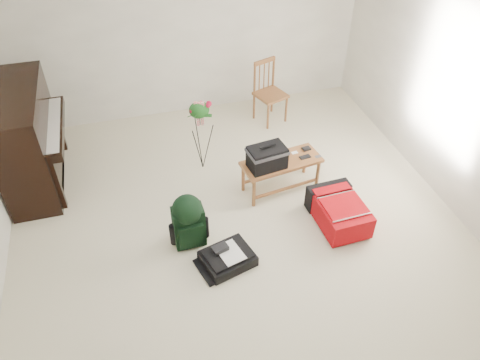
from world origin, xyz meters
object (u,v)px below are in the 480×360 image
object	(u,v)px
piano	(29,141)
bench	(271,158)
black_duffel	(227,257)
red_suitcase	(337,208)
flower_stand	(201,136)
green_backpack	(188,219)
dining_chair	(270,93)

from	to	relation	value
piano	bench	world-z (taller)	piano
piano	bench	bearing A→B (deg)	-20.17
piano	black_duffel	xyz separation A→B (m)	(1.94, -1.95, -0.52)
red_suitcase	flower_stand	size ratio (longest dim) A/B	0.74
black_duffel	green_backpack	xyz separation A→B (m)	(-0.32, 0.38, 0.28)
piano	red_suitcase	xyz separation A→B (m)	(3.30, -1.66, -0.43)
bench	green_backpack	size ratio (longest dim) A/B	1.53
black_duffel	flower_stand	size ratio (longest dim) A/B	0.59
red_suitcase	green_backpack	distance (m)	1.70
black_duffel	bench	bearing A→B (deg)	35.53
piano	bench	size ratio (longest dim) A/B	1.49
piano	black_duffel	bearing A→B (deg)	-45.23
piano	bench	xyz separation A→B (m)	(2.71, -1.00, -0.08)
black_duffel	flower_stand	world-z (taller)	flower_stand
green_backpack	flower_stand	bearing A→B (deg)	70.28
red_suitcase	dining_chair	bearing A→B (deg)	89.61
dining_chair	black_duffel	xyz separation A→B (m)	(-1.29, -2.51, -0.36)
piano	green_backpack	world-z (taller)	piano
bench	green_backpack	world-z (taller)	bench
dining_chair	flower_stand	size ratio (longest dim) A/B	0.89
dining_chair	red_suitcase	xyz separation A→B (m)	(0.08, -2.22, -0.28)
bench	dining_chair	size ratio (longest dim) A/B	1.11
bench	green_backpack	bearing A→B (deg)	-160.73
red_suitcase	black_duffel	bearing A→B (deg)	-170.34
red_suitcase	piano	bearing A→B (deg)	150.96
dining_chair	green_backpack	bearing A→B (deg)	-146.60
bench	flower_stand	world-z (taller)	flower_stand
bench	green_backpack	distance (m)	1.25
flower_stand	red_suitcase	bearing A→B (deg)	-28.60
red_suitcase	flower_stand	distance (m)	1.89
green_backpack	flower_stand	world-z (taller)	flower_stand
dining_chair	red_suitcase	distance (m)	2.24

